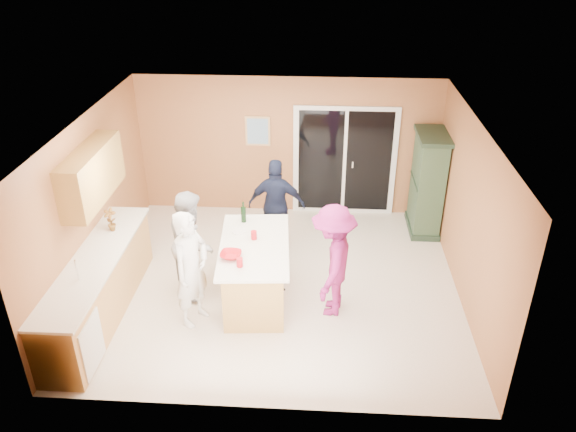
# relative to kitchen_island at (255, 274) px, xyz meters

# --- Properties ---
(floor) EXTENTS (5.50, 5.50, 0.00)m
(floor) POSITION_rel_kitchen_island_xyz_m (0.30, 0.40, -0.44)
(floor) COLOR beige
(floor) RESTS_ON ground
(ceiling) EXTENTS (5.50, 5.00, 0.10)m
(ceiling) POSITION_rel_kitchen_island_xyz_m (0.30, 0.40, 2.16)
(ceiling) COLOR silver
(ceiling) RESTS_ON wall_back
(wall_back) EXTENTS (5.50, 0.10, 2.60)m
(wall_back) POSITION_rel_kitchen_island_xyz_m (0.30, 2.90, 0.86)
(wall_back) COLOR tan
(wall_back) RESTS_ON ground
(wall_front) EXTENTS (5.50, 0.10, 2.60)m
(wall_front) POSITION_rel_kitchen_island_xyz_m (0.30, -2.10, 0.86)
(wall_front) COLOR tan
(wall_front) RESTS_ON ground
(wall_left) EXTENTS (0.10, 5.00, 2.60)m
(wall_left) POSITION_rel_kitchen_island_xyz_m (-2.45, 0.40, 0.86)
(wall_left) COLOR tan
(wall_left) RESTS_ON ground
(wall_right) EXTENTS (0.10, 5.00, 2.60)m
(wall_right) POSITION_rel_kitchen_island_xyz_m (3.05, 0.40, 0.86)
(wall_right) COLOR tan
(wall_right) RESTS_ON ground
(left_cabinet_run) EXTENTS (0.65, 3.05, 1.24)m
(left_cabinet_run) POSITION_rel_kitchen_island_xyz_m (-2.15, -0.65, 0.02)
(left_cabinet_run) COLOR tan
(left_cabinet_run) RESTS_ON floor
(upper_cabinets) EXTENTS (0.35, 1.60, 0.75)m
(upper_cabinets) POSITION_rel_kitchen_island_xyz_m (-2.27, 0.20, 1.43)
(upper_cabinets) COLOR tan
(upper_cabinets) RESTS_ON wall_left
(sliding_door) EXTENTS (1.90, 0.07, 2.10)m
(sliding_door) POSITION_rel_kitchen_island_xyz_m (1.35, 2.86, 0.61)
(sliding_door) COLOR silver
(sliding_door) RESTS_ON floor
(framed_picture) EXTENTS (0.46, 0.04, 0.56)m
(framed_picture) POSITION_rel_kitchen_island_xyz_m (-0.25, 2.88, 1.16)
(framed_picture) COLOR tan
(framed_picture) RESTS_ON wall_back
(kitchen_island) EXTENTS (1.11, 1.87, 0.95)m
(kitchen_island) POSITION_rel_kitchen_island_xyz_m (0.00, 0.00, 0.00)
(kitchen_island) COLOR tan
(kitchen_island) RESTS_ON floor
(green_hutch) EXTENTS (0.52, 1.00, 1.83)m
(green_hutch) POSITION_rel_kitchen_island_xyz_m (2.79, 2.30, 0.45)
(green_hutch) COLOR #1E3223
(green_hutch) RESTS_ON floor
(woman_white) EXTENTS (0.64, 0.74, 1.71)m
(woman_white) POSITION_rel_kitchen_island_xyz_m (-0.79, -0.54, 0.41)
(woman_white) COLOR silver
(woman_white) RESTS_ON floor
(woman_grey) EXTENTS (0.73, 0.88, 1.65)m
(woman_grey) POSITION_rel_kitchen_island_xyz_m (-0.94, 0.18, 0.38)
(woman_grey) COLOR #9C9C9E
(woman_grey) RESTS_ON floor
(woman_navy) EXTENTS (0.96, 0.43, 1.62)m
(woman_navy) POSITION_rel_kitchen_island_xyz_m (0.20, 1.49, 0.37)
(woman_navy) COLOR #192239
(woman_navy) RESTS_ON floor
(woman_magenta) EXTENTS (0.81, 1.18, 1.68)m
(woman_magenta) POSITION_rel_kitchen_island_xyz_m (1.12, -0.20, 0.40)
(woman_magenta) COLOR #8F1F6A
(woman_magenta) RESTS_ON floor
(serving_bowl) EXTENTS (0.31, 0.31, 0.07)m
(serving_bowl) POSITION_rel_kitchen_island_xyz_m (-0.28, -0.36, 0.54)
(serving_bowl) COLOR red
(serving_bowl) RESTS_ON kitchen_island
(tulip_vase) EXTENTS (0.21, 0.15, 0.36)m
(tulip_vase) POSITION_rel_kitchen_island_xyz_m (-2.15, 0.28, 0.68)
(tulip_vase) COLOR #B61C12
(tulip_vase) RESTS_ON left_cabinet_run
(tumbler_near) EXTENTS (0.11, 0.11, 0.13)m
(tumbler_near) POSITION_rel_kitchen_island_xyz_m (-0.13, -0.57, 0.56)
(tumbler_near) COLOR red
(tumbler_near) RESTS_ON kitchen_island
(tumbler_far) EXTENTS (0.11, 0.11, 0.13)m
(tumbler_far) POSITION_rel_kitchen_island_xyz_m (-0.02, 0.15, 0.56)
(tumbler_far) COLOR red
(tumbler_far) RESTS_ON kitchen_island
(wine_bottle) EXTENTS (0.08, 0.08, 0.33)m
(wine_bottle) POSITION_rel_kitchen_island_xyz_m (-0.24, 0.66, 0.63)
(wine_bottle) COLOR black
(wine_bottle) RESTS_ON kitchen_island
(white_plate) EXTENTS (0.22, 0.22, 0.01)m
(white_plate) POSITION_rel_kitchen_island_xyz_m (-0.27, 0.34, 0.51)
(white_plate) COLOR silver
(white_plate) RESTS_ON kitchen_island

